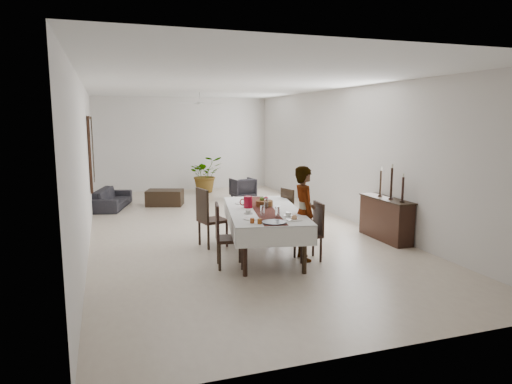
% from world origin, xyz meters
% --- Properties ---
extents(floor, '(6.00, 12.00, 0.00)m').
position_xyz_m(floor, '(0.00, 0.00, 0.00)').
color(floor, beige).
rests_on(floor, ground).
extents(ceiling, '(6.00, 12.00, 0.02)m').
position_xyz_m(ceiling, '(0.00, 0.00, 3.20)').
color(ceiling, white).
rests_on(ceiling, wall_back).
extents(wall_back, '(6.00, 0.02, 3.20)m').
position_xyz_m(wall_back, '(0.00, 6.00, 1.60)').
color(wall_back, silver).
rests_on(wall_back, floor).
extents(wall_front, '(6.00, 0.02, 3.20)m').
position_xyz_m(wall_front, '(0.00, -6.00, 1.60)').
color(wall_front, silver).
rests_on(wall_front, floor).
extents(wall_left, '(0.02, 12.00, 3.20)m').
position_xyz_m(wall_left, '(-3.00, 0.00, 1.60)').
color(wall_left, silver).
rests_on(wall_left, floor).
extents(wall_right, '(0.02, 12.00, 3.20)m').
position_xyz_m(wall_right, '(3.00, 0.00, 1.60)').
color(wall_right, silver).
rests_on(wall_right, floor).
extents(dining_table_top, '(1.56, 2.76, 0.05)m').
position_xyz_m(dining_table_top, '(0.09, -2.18, 0.79)').
color(dining_table_top, black).
rests_on(dining_table_top, table_leg_fl).
extents(table_leg_fl, '(0.09, 0.09, 0.76)m').
position_xyz_m(table_leg_fl, '(-0.61, -3.30, 0.38)').
color(table_leg_fl, black).
rests_on(table_leg_fl, floor).
extents(table_leg_fr, '(0.09, 0.09, 0.76)m').
position_xyz_m(table_leg_fr, '(0.32, -3.48, 0.38)').
color(table_leg_fr, black).
rests_on(table_leg_fr, floor).
extents(table_leg_bl, '(0.09, 0.09, 0.76)m').
position_xyz_m(table_leg_bl, '(-0.15, -0.87, 0.38)').
color(table_leg_bl, black).
rests_on(table_leg_bl, floor).
extents(table_leg_br, '(0.09, 0.09, 0.76)m').
position_xyz_m(table_leg_br, '(0.79, -1.05, 0.38)').
color(table_leg_br, black).
rests_on(table_leg_br, floor).
extents(tablecloth_top, '(1.79, 2.99, 0.01)m').
position_xyz_m(tablecloth_top, '(0.09, -2.18, 0.82)').
color(tablecloth_top, silver).
rests_on(tablecloth_top, dining_table_top).
extents(tablecloth_drape_left, '(0.54, 2.75, 0.33)m').
position_xyz_m(tablecloth_drape_left, '(-0.53, -2.06, 0.66)').
color(tablecloth_drape_left, white).
rests_on(tablecloth_drape_left, dining_table_top).
extents(tablecloth_drape_right, '(0.54, 2.75, 0.33)m').
position_xyz_m(tablecloth_drape_right, '(0.71, -2.30, 0.66)').
color(tablecloth_drape_right, white).
rests_on(tablecloth_drape_right, dining_table_top).
extents(tablecloth_drape_near, '(1.26, 0.25, 0.33)m').
position_xyz_m(tablecloth_drape_near, '(-0.18, -3.54, 0.66)').
color(tablecloth_drape_near, white).
rests_on(tablecloth_drape_near, dining_table_top).
extents(tablecloth_drape_far, '(1.26, 0.25, 0.33)m').
position_xyz_m(tablecloth_drape_far, '(0.35, -0.81, 0.66)').
color(tablecloth_drape_far, white).
rests_on(tablecloth_drape_far, dining_table_top).
extents(table_runner, '(0.89, 2.73, 0.00)m').
position_xyz_m(table_runner, '(0.09, -2.18, 0.83)').
color(table_runner, '#552018').
rests_on(table_runner, tablecloth_top).
extents(red_pitcher, '(0.19, 0.19, 0.22)m').
position_xyz_m(red_pitcher, '(-0.15, -1.96, 0.93)').
color(red_pitcher, maroon).
rests_on(red_pitcher, tablecloth_top).
extents(pitcher_handle, '(0.13, 0.05, 0.13)m').
position_xyz_m(pitcher_handle, '(-0.24, -1.95, 0.93)').
color(pitcher_handle, maroon).
rests_on(pitcher_handle, red_pitcher).
extents(wine_glass_near, '(0.08, 0.08, 0.18)m').
position_xyz_m(wine_glass_near, '(0.08, -2.89, 0.92)').
color(wine_glass_near, white).
rests_on(wine_glass_near, tablecloth_top).
extents(wine_glass_mid, '(0.08, 0.08, 0.18)m').
position_xyz_m(wine_glass_mid, '(-0.13, -2.74, 0.92)').
color(wine_glass_mid, white).
rests_on(wine_glass_mid, tablecloth_top).
extents(wine_glass_far, '(0.08, 0.08, 0.18)m').
position_xyz_m(wine_glass_far, '(0.15, -2.13, 0.92)').
color(wine_glass_far, white).
rests_on(wine_glass_far, tablecloth_top).
extents(teacup_right, '(0.10, 0.10, 0.07)m').
position_xyz_m(teacup_right, '(0.28, -2.88, 0.86)').
color(teacup_right, white).
rests_on(teacup_right, saucer_right).
extents(saucer_right, '(0.16, 0.16, 0.01)m').
position_xyz_m(saucer_right, '(0.28, -2.88, 0.83)').
color(saucer_right, white).
rests_on(saucer_right, tablecloth_top).
extents(teacup_left, '(0.10, 0.10, 0.07)m').
position_xyz_m(teacup_left, '(-0.30, -2.49, 0.86)').
color(teacup_left, silver).
rests_on(teacup_left, saucer_left).
extents(saucer_left, '(0.16, 0.16, 0.01)m').
position_xyz_m(saucer_left, '(-0.30, -2.49, 0.83)').
color(saucer_left, silver).
rests_on(saucer_left, tablecloth_top).
extents(plate_near_right, '(0.26, 0.26, 0.02)m').
position_xyz_m(plate_near_right, '(0.26, -3.20, 0.83)').
color(plate_near_right, white).
rests_on(plate_near_right, tablecloth_top).
extents(bread_near_right, '(0.10, 0.10, 0.10)m').
position_xyz_m(bread_near_right, '(0.26, -3.20, 0.86)').
color(bread_near_right, tan).
rests_on(bread_near_right, plate_near_right).
extents(plate_near_left, '(0.26, 0.26, 0.02)m').
position_xyz_m(plate_near_left, '(-0.38, -2.91, 0.83)').
color(plate_near_left, white).
rests_on(plate_near_left, tablecloth_top).
extents(plate_far_left, '(0.26, 0.26, 0.02)m').
position_xyz_m(plate_far_left, '(-0.14, -1.52, 0.83)').
color(plate_far_left, white).
rests_on(plate_far_left, tablecloth_top).
extents(serving_tray, '(0.39, 0.39, 0.02)m').
position_xyz_m(serving_tray, '(-0.13, -3.29, 0.84)').
color(serving_tray, '#38383C').
rests_on(serving_tray, tablecloth_top).
extents(jam_jar_a, '(0.07, 0.07, 0.08)m').
position_xyz_m(jam_jar_a, '(-0.37, -3.28, 0.87)').
color(jam_jar_a, '#984C16').
rests_on(jam_jar_a, tablecloth_top).
extents(jam_jar_b, '(0.07, 0.07, 0.08)m').
position_xyz_m(jam_jar_b, '(-0.46, -3.20, 0.87)').
color(jam_jar_b, '#8E3D14').
rests_on(jam_jar_b, tablecloth_top).
extents(fruit_basket, '(0.33, 0.33, 0.11)m').
position_xyz_m(fruit_basket, '(0.19, -1.92, 0.88)').
color(fruit_basket, brown).
rests_on(fruit_basket, tablecloth_top).
extents(fruit_red, '(0.10, 0.10, 0.10)m').
position_xyz_m(fruit_red, '(0.23, -1.90, 0.96)').
color(fruit_red, maroon).
rests_on(fruit_red, fruit_basket).
extents(fruit_green, '(0.09, 0.09, 0.09)m').
position_xyz_m(fruit_green, '(0.16, -1.88, 0.96)').
color(fruit_green, '#467021').
rests_on(fruit_green, fruit_basket).
extents(chair_right_near_seat, '(0.46, 0.46, 0.05)m').
position_xyz_m(chair_right_near_seat, '(0.68, -2.82, 0.45)').
color(chair_right_near_seat, black).
rests_on(chair_right_near_seat, chair_right_near_leg_fl).
extents(chair_right_near_leg_fl, '(0.05, 0.05, 0.43)m').
position_xyz_m(chair_right_near_leg_fl, '(0.85, -3.01, 0.21)').
color(chair_right_near_leg_fl, black).
rests_on(chair_right_near_leg_fl, floor).
extents(chair_right_near_leg_fr, '(0.05, 0.05, 0.43)m').
position_xyz_m(chair_right_near_leg_fr, '(0.87, -2.66, 0.21)').
color(chair_right_near_leg_fr, black).
rests_on(chair_right_near_leg_fr, floor).
extents(chair_right_near_leg_bl, '(0.05, 0.05, 0.43)m').
position_xyz_m(chair_right_near_leg_bl, '(0.49, -2.99, 0.21)').
color(chair_right_near_leg_bl, black).
rests_on(chair_right_near_leg_bl, floor).
extents(chair_right_near_leg_br, '(0.05, 0.05, 0.43)m').
position_xyz_m(chair_right_near_leg_br, '(0.52, -2.64, 0.21)').
color(chair_right_near_leg_br, black).
rests_on(chair_right_near_leg_br, floor).
extents(chair_right_near_back, '(0.07, 0.43, 0.55)m').
position_xyz_m(chair_right_near_back, '(0.88, -2.84, 0.74)').
color(chair_right_near_back, black).
rests_on(chair_right_near_back, chair_right_near_seat).
extents(chair_right_far_seat, '(0.52, 0.52, 0.05)m').
position_xyz_m(chair_right_far_seat, '(0.74, -1.31, 0.46)').
color(chair_right_far_seat, black).
rests_on(chair_right_far_seat, chair_right_far_leg_fl).
extents(chair_right_far_leg_fl, '(0.05, 0.05, 0.43)m').
position_xyz_m(chair_right_far_leg_fl, '(0.95, -1.44, 0.21)').
color(chair_right_far_leg_fl, black).
rests_on(chair_right_far_leg_fl, floor).
extents(chair_right_far_leg_fr, '(0.05, 0.05, 0.43)m').
position_xyz_m(chair_right_far_leg_fr, '(0.87, -1.10, 0.21)').
color(chair_right_far_leg_fr, black).
rests_on(chair_right_far_leg_fr, floor).
extents(chair_right_far_leg_bl, '(0.05, 0.05, 0.43)m').
position_xyz_m(chair_right_far_leg_bl, '(0.61, -1.53, 0.21)').
color(chair_right_far_leg_bl, black).
rests_on(chair_right_far_leg_bl, floor).
extents(chair_right_far_leg_br, '(0.05, 0.05, 0.43)m').
position_xyz_m(chair_right_far_leg_br, '(0.52, -1.18, 0.21)').
color(chair_right_far_leg_br, black).
rests_on(chair_right_far_leg_br, floor).
extents(chair_right_far_back, '(0.14, 0.43, 0.55)m').
position_xyz_m(chair_right_far_back, '(0.93, -1.26, 0.75)').
color(chair_right_far_back, black).
rests_on(chair_right_far_back, chair_right_far_seat).
extents(chair_left_near_seat, '(0.53, 0.53, 0.05)m').
position_xyz_m(chair_left_near_seat, '(-0.71, -2.76, 0.48)').
color(chair_left_near_seat, black).
rests_on(chair_left_near_seat, chair_left_near_leg_fl).
extents(chair_left_near_leg_fl, '(0.05, 0.05, 0.45)m').
position_xyz_m(chair_left_near_leg_fl, '(-0.86, -2.55, 0.23)').
color(chair_left_near_leg_fl, black).
rests_on(chair_left_near_leg_fl, floor).
extents(chair_left_near_leg_fr, '(0.05, 0.05, 0.45)m').
position_xyz_m(chair_left_near_leg_fr, '(-0.93, -2.91, 0.23)').
color(chair_left_near_leg_fr, black).
rests_on(chair_left_near_leg_fr, floor).
extents(chair_left_near_leg_bl, '(0.05, 0.05, 0.45)m').
position_xyz_m(chair_left_near_leg_bl, '(-0.50, -2.61, 0.23)').
color(chair_left_near_leg_bl, black).
rests_on(chair_left_near_leg_bl, floor).
extents(chair_left_near_leg_br, '(0.05, 0.05, 0.45)m').
position_xyz_m(chair_left_near_leg_br, '(-0.56, -2.98, 0.23)').
color(chair_left_near_leg_br, black).
rests_on(chair_left_near_leg_br, floor).
extents(chair_left_near_back, '(0.12, 0.46, 0.58)m').
position_xyz_m(chair_left_near_back, '(-0.92, -2.73, 0.79)').
color(chair_left_near_back, black).
rests_on(chair_left_near_back, chair_left_near_seat).
extents(chair_left_far_seat, '(0.58, 0.58, 0.06)m').
position_xyz_m(chair_left_far_seat, '(-0.69, -1.42, 0.51)').
color(chair_left_far_seat, black).
rests_on(chair_left_far_seat, chair_left_far_leg_fl).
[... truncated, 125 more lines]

